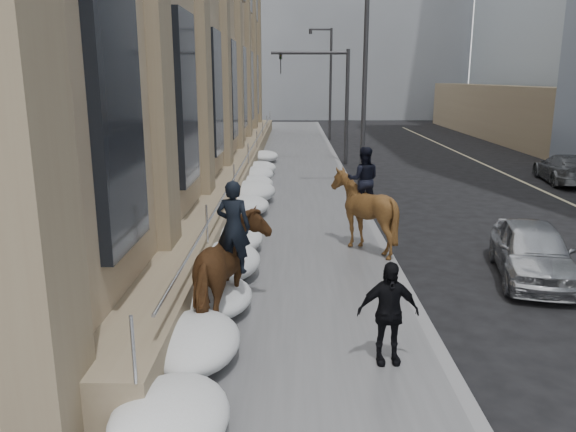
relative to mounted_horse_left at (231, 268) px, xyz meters
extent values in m
plane|color=black|center=(0.99, -1.51, -1.19)|extent=(140.00, 140.00, 0.00)
cube|color=#4F4F51|center=(0.99, 8.49, -1.13)|extent=(5.00, 80.00, 0.12)
cube|color=slate|center=(3.61, 8.49, -1.13)|extent=(0.24, 80.00, 0.12)
cube|color=#7B694F|center=(-1.26, 18.49, -0.74)|extent=(1.10, 44.00, 0.90)
cylinder|color=silver|center=(-0.81, 18.49, 0.16)|extent=(0.06, 42.00, 0.06)
cube|color=black|center=(-1.71, 11.49, 2.81)|extent=(0.20, 2.20, 4.50)
cube|color=gray|center=(-5.01, 70.49, 8.81)|extent=(24.00, 12.00, 20.00)
cylinder|color=#2D2D30|center=(3.89, 12.49, 2.81)|extent=(0.18, 0.18, 8.00)
cylinder|color=#2D2D30|center=(3.89, 32.49, 2.81)|extent=(0.18, 0.18, 8.00)
cube|color=#2D2D30|center=(3.09, 32.49, 6.71)|extent=(1.60, 0.15, 0.12)
cylinder|color=#2D2D30|center=(2.39, 32.49, 6.56)|extent=(0.24, 0.24, 0.30)
cylinder|color=#2D2D30|center=(3.99, 20.49, 1.81)|extent=(0.20, 0.20, 6.00)
cylinder|color=#2D2D30|center=(1.99, 20.49, 4.61)|extent=(4.00, 0.16, 0.16)
imported|color=black|center=(0.49, 20.49, 4.11)|extent=(0.18, 0.22, 1.10)
ellipsoid|color=white|center=(-0.46, -1.51, -0.73)|extent=(1.50, 2.10, 0.68)
ellipsoid|color=white|center=(-0.41, 2.49, -0.71)|extent=(1.60, 2.20, 0.72)
ellipsoid|color=white|center=(-0.51, 6.49, -0.75)|extent=(1.40, 2.00, 0.64)
ellipsoid|color=white|center=(-0.36, 10.49, -0.69)|extent=(1.70, 2.30, 0.76)
ellipsoid|color=white|center=(-0.46, 14.49, -0.74)|extent=(1.50, 2.10, 0.66)
imported|color=#472A15|center=(0.00, -0.01, -0.06)|extent=(1.47, 2.52, 2.00)
imported|color=black|center=(0.00, 0.14, 0.74)|extent=(0.69, 0.51, 1.72)
imported|color=#492E14|center=(2.97, 4.59, -0.01)|extent=(1.83, 2.03, 2.11)
imported|color=black|center=(2.97, 4.74, 0.78)|extent=(0.88, 0.71, 1.72)
imported|color=black|center=(2.63, -1.49, -0.22)|extent=(1.02, 0.49, 1.69)
imported|color=#A9ABB0|center=(6.68, 2.73, -0.52)|extent=(2.36, 4.16, 1.34)
imported|color=#54565B|center=(13.19, 14.97, -0.54)|extent=(2.39, 4.65, 1.29)
camera|label=1|loc=(1.12, -9.71, 3.38)|focal=35.00mm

